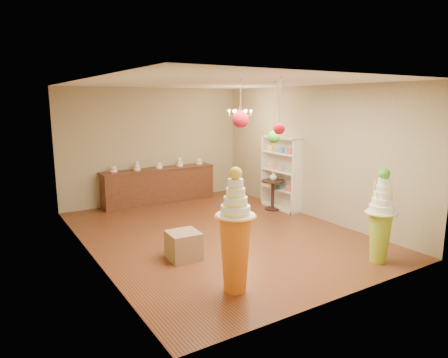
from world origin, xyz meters
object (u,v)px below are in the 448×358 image
pedestal_green (380,225)px  round_table (273,191)px  pedestal_orange (235,243)px  sideboard (159,185)px

pedestal_green → round_table: bearing=80.3°
pedestal_orange → round_table: pedestal_orange is taller
sideboard → round_table: (2.10, -2.15, 0.00)m
pedestal_green → pedestal_orange: (-2.60, 0.42, 0.06)m
pedestal_orange → round_table: size_ratio=2.42×
pedestal_green → sideboard: pedestal_green is taller
pedestal_green → sideboard: (-1.50, 5.69, -0.18)m
sideboard → pedestal_green: bearing=-75.3°
pedestal_green → round_table: size_ratio=2.16×
round_table → sideboard: bearing=134.4°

